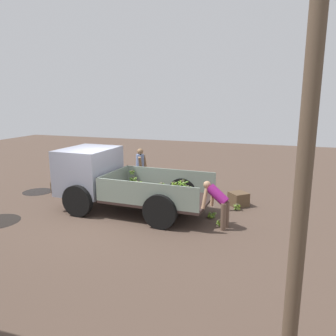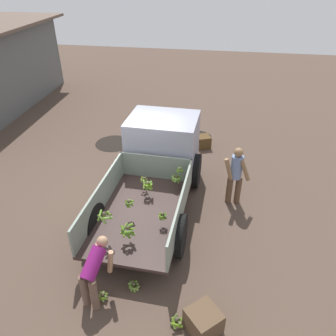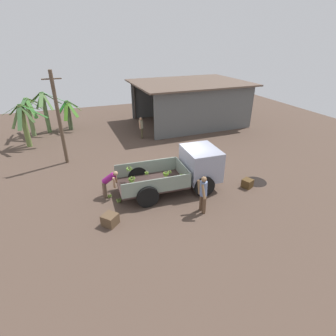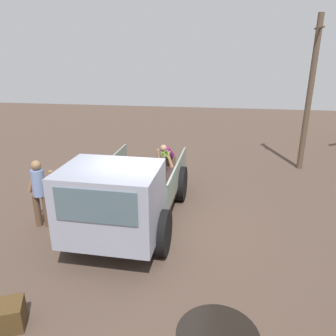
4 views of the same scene
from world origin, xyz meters
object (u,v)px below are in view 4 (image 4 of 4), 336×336
person_worker_loading (168,157)px  banana_bunch_on_ground_3 (147,178)px  person_foreground_visitor (40,190)px  banana_bunch_on_ground_2 (124,170)px  cargo_truck (120,199)px  wooden_crate_1 (9,315)px  utility_pole (310,95)px  wooden_crate_0 (111,166)px  banana_bunch_on_ground_0 (148,179)px  banana_bunch_on_ground_1 (165,176)px

person_worker_loading → banana_bunch_on_ground_3: bearing=-53.3°
person_foreground_visitor → banana_bunch_on_ground_2: size_ratio=6.68×
cargo_truck → wooden_crate_1: (2.63, -1.07, -0.83)m
banana_bunch_on_ground_2 → utility_pole: bearing=103.1°
utility_pole → wooden_crate_0: utility_pole is taller
banana_bunch_on_ground_0 → person_foreground_visitor: bearing=-32.0°
person_worker_loading → utility_pole: bearing=125.9°
cargo_truck → person_worker_loading: 3.90m
cargo_truck → banana_bunch_on_ground_3: cargo_truck is taller
cargo_truck → banana_bunch_on_ground_1: (-3.91, 0.36, -0.95)m
banana_bunch_on_ground_0 → utility_pole: bearing=112.0°
banana_bunch_on_ground_0 → banana_bunch_on_ground_3: size_ratio=0.79×
cargo_truck → banana_bunch_on_ground_0: cargo_truck is taller
person_worker_loading → person_foreground_visitor: bearing=-22.0°
cargo_truck → wooden_crate_0: cargo_truck is taller
banana_bunch_on_ground_1 → banana_bunch_on_ground_3: banana_bunch_on_ground_3 is taller
person_foreground_visitor → banana_bunch_on_ground_1: bearing=-38.5°
banana_bunch_on_ground_1 → banana_bunch_on_ground_2: 1.52m
cargo_truck → person_foreground_visitor: bearing=-98.7°
cargo_truck → utility_pole: size_ratio=0.94×
person_worker_loading → banana_bunch_on_ground_0: bearing=-48.2°
person_worker_loading → wooden_crate_0: size_ratio=2.39×
cargo_truck → utility_pole: bearing=140.0°
banana_bunch_on_ground_3 → wooden_crate_1: (6.23, -0.88, 0.11)m
banana_bunch_on_ground_0 → banana_bunch_on_ground_1: size_ratio=0.89×
banana_bunch_on_ground_0 → banana_bunch_on_ground_2: bearing=-123.3°
cargo_truck → wooden_crate_1: cargo_truck is taller
utility_pole → banana_bunch_on_ground_1: bearing=-69.7°
cargo_truck → banana_bunch_on_ground_0: (-3.55, -0.14, -0.95)m
banana_bunch_on_ground_0 → banana_bunch_on_ground_3: bearing=-132.9°
banana_bunch_on_ground_3 → wooden_crate_0: bearing=-112.6°
person_foreground_visitor → banana_bunch_on_ground_3: size_ratio=7.23×
person_foreground_visitor → wooden_crate_0: size_ratio=3.14×
utility_pole → banana_bunch_on_ground_0: 6.18m
banana_bunch_on_ground_1 → wooden_crate_0: wooden_crate_0 is taller
banana_bunch_on_ground_1 → wooden_crate_0: size_ratio=0.38×
banana_bunch_on_ground_0 → wooden_crate_1: size_ratio=0.41×
person_worker_loading → banana_bunch_on_ground_0: person_worker_loading is taller
banana_bunch_on_ground_3 → wooden_crate_0: (-0.59, -1.42, 0.12)m
banana_bunch_on_ground_0 → banana_bunch_on_ground_2: banana_bunch_on_ground_2 is taller
person_foreground_visitor → wooden_crate_1: size_ratio=3.78×
person_foreground_visitor → banana_bunch_on_ground_0: person_foreground_visitor is taller
cargo_truck → banana_bunch_on_ground_2: bearing=-163.0°
person_worker_loading → banana_bunch_on_ground_3: (0.27, -0.66, -0.66)m
banana_bunch_on_ground_3 → wooden_crate_0: size_ratio=0.43×
person_foreground_visitor → banana_bunch_on_ground_0: bearing=-35.5°
cargo_truck → banana_bunch_on_ground_2: cargo_truck is taller
person_worker_loading → banana_bunch_on_ground_1: bearing=-97.0°
banana_bunch_on_ground_2 → person_foreground_visitor: bearing=-14.2°
utility_pole → banana_bunch_on_ground_1: (1.75, -4.72, -2.55)m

